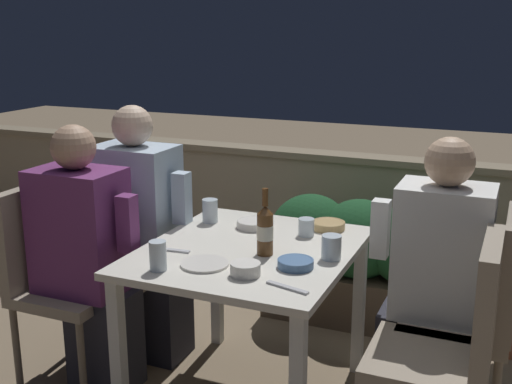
{
  "coord_description": "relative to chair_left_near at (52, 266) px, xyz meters",
  "views": [
    {
      "loc": [
        1.0,
        -2.28,
        1.6
      ],
      "look_at": [
        0.0,
        0.07,
        0.93
      ],
      "focal_mm": 45.0,
      "sensor_mm": 36.0,
      "label": 1
    }
  ],
  "objects": [
    {
      "name": "fork_1",
      "position": [
        0.62,
        -0.01,
        0.16
      ],
      "size": [
        0.17,
        0.03,
        0.01
      ],
      "color": "silver",
      "rests_on": "dining_table"
    },
    {
      "name": "glass_cup_0",
      "position": [
        0.69,
        -0.21,
        0.22
      ],
      "size": [
        0.06,
        0.06,
        0.11
      ],
      "color": "silver",
      "rests_on": "dining_table"
    },
    {
      "name": "chair_left_far",
      "position": [
        0.06,
        0.35,
        0.0
      ],
      "size": [
        0.42,
        0.42,
        0.91
      ],
      "color": "gray",
      "rests_on": "ground_plane"
    },
    {
      "name": "bowl_3",
      "position": [
        1.13,
        0.52,
        0.18
      ],
      "size": [
        0.15,
        0.15,
        0.04
      ],
      "color": "tan",
      "rests_on": "dining_table"
    },
    {
      "name": "person_blue_shirt",
      "position": [
        0.26,
        0.35,
        0.08
      ],
      "size": [
        0.48,
        0.26,
        1.24
      ],
      "color": "#282833",
      "rests_on": "ground_plane"
    },
    {
      "name": "person_purple_stripe",
      "position": [
        0.2,
        -0.0,
        0.06
      ],
      "size": [
        0.47,
        0.26,
        1.19
      ],
      "color": "#282833",
      "rests_on": "ground_plane"
    },
    {
      "name": "fork_2",
      "position": [
        1.19,
        0.34,
        0.16
      ],
      "size": [
        0.03,
        0.17,
        0.01
      ],
      "color": "silver",
      "rests_on": "dining_table"
    },
    {
      "name": "dining_table",
      "position": [
        0.9,
        0.15,
        0.07
      ],
      "size": [
        0.83,
        0.95,
        0.71
      ],
      "color": "silver",
      "rests_on": "ground_plane"
    },
    {
      "name": "chair_right_far",
      "position": [
        1.81,
        0.35,
        0.0
      ],
      "size": [
        0.42,
        0.42,
        0.91
      ],
      "color": "gray",
      "rests_on": "ground_plane"
    },
    {
      "name": "parapet_wall",
      "position": [
        0.9,
        1.69,
        -0.13
      ],
      "size": [
        9.0,
        0.18,
        0.82
      ],
      "color": "gray",
      "rests_on": "ground_plane"
    },
    {
      "name": "fork_0",
      "position": [
        1.19,
        -0.18,
        0.16
      ],
      "size": [
        0.17,
        0.06,
        0.01
      ],
      "color": "silver",
      "rests_on": "dining_table"
    },
    {
      "name": "planter_hedge",
      "position": [
        1.13,
        1.12,
        -0.16
      ],
      "size": [
        1.01,
        0.47,
        0.69
      ],
      "color": "brown",
      "rests_on": "ground_plane"
    },
    {
      "name": "chair_left_near",
      "position": [
        0.0,
        0.0,
        0.0
      ],
      "size": [
        0.42,
        0.42,
        0.91
      ],
      "color": "gray",
      "rests_on": "ground_plane"
    },
    {
      "name": "glass_cup_3",
      "position": [
        1.25,
        0.16,
        0.21
      ],
      "size": [
        0.08,
        0.08,
        0.1
      ],
      "color": "silver",
      "rests_on": "dining_table"
    },
    {
      "name": "glass_cup_2",
      "position": [
        1.06,
        0.39,
        0.2
      ],
      "size": [
        0.07,
        0.07,
        0.08
      ],
      "color": "silver",
      "rests_on": "dining_table"
    },
    {
      "name": "glass_cup_1",
      "position": [
        0.59,
        0.41,
        0.21
      ],
      "size": [
        0.07,
        0.07,
        0.11
      ],
      "color": "silver",
      "rests_on": "dining_table"
    },
    {
      "name": "bowl_0",
      "position": [
        1.01,
        -0.13,
        0.19
      ],
      "size": [
        0.11,
        0.11,
        0.05
      ],
      "color": "silver",
      "rests_on": "dining_table"
    },
    {
      "name": "bowl_2",
      "position": [
        0.81,
        0.41,
        0.18
      ],
      "size": [
        0.15,
        0.15,
        0.04
      ],
      "color": "silver",
      "rests_on": "dining_table"
    },
    {
      "name": "bowl_1",
      "position": [
        1.15,
        0.02,
        0.18
      ],
      "size": [
        0.14,
        0.14,
        0.03
      ],
      "color": "#4C709E",
      "rests_on": "dining_table"
    },
    {
      "name": "person_white_polo",
      "position": [
        1.61,
        0.35,
        0.05
      ],
      "size": [
        0.47,
        0.26,
        1.19
      ],
      "color": "#282833",
      "rests_on": "ground_plane"
    },
    {
      "name": "plate_0",
      "position": [
        0.82,
        -0.09,
        0.17
      ],
      "size": [
        0.19,
        0.19,
        0.01
      ],
      "color": "silver",
      "rests_on": "dining_table"
    },
    {
      "name": "chair_right_near",
      "position": [
        1.75,
        0.0,
        0.0
      ],
      "size": [
        0.42,
        0.42,
        0.91
      ],
      "color": "gray",
      "rests_on": "ground_plane"
    },
    {
      "name": "beer_bottle",
      "position": [
        0.99,
        0.11,
        0.26
      ],
      "size": [
        0.07,
        0.07,
        0.27
      ],
      "color": "brown",
      "rests_on": "dining_table"
    }
  ]
}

